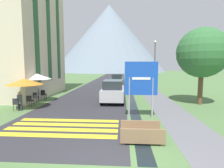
{
  "coord_description": "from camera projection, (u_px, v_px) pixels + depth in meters",
  "views": [
    {
      "loc": [
        0.45,
        -4.98,
        3.03
      ],
      "look_at": [
        -0.52,
        10.0,
        1.44
      ],
      "focal_mm": 28.0,
      "sensor_mm": 36.0,
      "label": 1
    }
  ],
  "objects": [
    {
      "name": "cafe_umbrella_middle_white",
      "position": [
        37.0,
        76.0,
        14.4
      ],
      "size": [
        2.32,
        2.32,
        2.37
      ],
      "color": "#B7B2A8",
      "rests_on": "ground_plane"
    },
    {
      "name": "ground_plane",
      "position": [
        120.0,
        87.0,
        25.14
      ],
      "size": [
        160.0,
        160.0,
        0.0
      ],
      "primitive_type": "plane",
      "color": "#517542"
    },
    {
      "name": "crosswalk_marking",
      "position": [
        63.0,
        127.0,
        8.62
      ],
      "size": [
        5.44,
        2.54,
        0.01
      ],
      "color": "yellow",
      "rests_on": "ground_plane"
    },
    {
      "name": "hotel_building",
      "position": [
        23.0,
        26.0,
        17.08
      ],
      "size": [
        5.6,
        9.45,
        12.8
      ],
      "color": "beige",
      "rests_on": "ground_plane"
    },
    {
      "name": "footpath",
      "position": [
        139.0,
        81.0,
        34.83
      ],
      "size": [
        2.2,
        60.0,
        0.01
      ],
      "color": "slate",
      "rests_on": "ground_plane"
    },
    {
      "name": "parked_car_far",
      "position": [
        117.0,
        80.0,
        25.74
      ],
      "size": [
        1.79,
        4.19,
        1.82
      ],
      "color": "#28663D",
      "rests_on": "ground_plane"
    },
    {
      "name": "drainage_channel",
      "position": [
        127.0,
        81.0,
        34.98
      ],
      "size": [
        0.6,
        60.0,
        0.0
      ],
      "color": "black",
      "rests_on": "ground_plane"
    },
    {
      "name": "streetlamp",
      "position": [
        155.0,
        63.0,
        17.68
      ],
      "size": [
        0.28,
        0.28,
        5.52
      ],
      "color": "#515156",
      "rests_on": "ground_plane"
    },
    {
      "name": "cafe_chair_near_right",
      "position": [
        30.0,
        100.0,
        12.78
      ],
      "size": [
        0.4,
        0.4,
        0.85
      ],
      "rotation": [
        0.0,
        0.0,
        0.14
      ],
      "color": "#232328",
      "rests_on": "ground_plane"
    },
    {
      "name": "road",
      "position": [
        109.0,
        81.0,
        35.22
      ],
      "size": [
        6.4,
        60.0,
        0.01
      ],
      "color": "#2D2D33",
      "rests_on": "ground_plane"
    },
    {
      "name": "cafe_chair_middle",
      "position": [
        35.0,
        96.0,
        14.26
      ],
      "size": [
        0.4,
        0.4,
        0.85
      ],
      "rotation": [
        0.0,
        0.0,
        -0.1
      ],
      "color": "#232328",
      "rests_on": "ground_plane"
    },
    {
      "name": "footbridge",
      "position": [
        141.0,
        135.0,
        7.11
      ],
      "size": [
        1.7,
        1.1,
        0.65
      ],
      "color": "#846647",
      "rests_on": "ground_plane"
    },
    {
      "name": "tree_by_path",
      "position": [
        202.0,
        53.0,
        13.31
      ],
      "size": [
        3.8,
        3.8,
        5.9
      ],
      "color": "brown",
      "rests_on": "ground_plane"
    },
    {
      "name": "person_standing_terrace",
      "position": [
        27.0,
        92.0,
        13.6
      ],
      "size": [
        0.32,
        0.32,
        1.72
      ],
      "color": "#282833",
      "rests_on": "ground_plane"
    },
    {
      "name": "person_seated_near",
      "position": [
        37.0,
        93.0,
        15.01
      ],
      "size": [
        0.32,
        0.32,
        1.25
      ],
      "color": "#282833",
      "rests_on": "ground_plane"
    },
    {
      "name": "cafe_chair_far_right",
      "position": [
        43.0,
        94.0,
        15.67
      ],
      "size": [
        0.4,
        0.4,
        0.85
      ],
      "rotation": [
        0.0,
        0.0,
        -0.37
      ],
      "color": "#232328",
      "rests_on": "ground_plane"
    },
    {
      "name": "parked_car_near",
      "position": [
        113.0,
        91.0,
        14.63
      ],
      "size": [
        1.89,
        4.05,
        1.82
      ],
      "color": "#B2B2B7",
      "rests_on": "ground_plane"
    },
    {
      "name": "cafe_chair_far_left",
      "position": [
        43.0,
        94.0,
        15.62
      ],
      "size": [
        0.4,
        0.4,
        0.85
      ],
      "rotation": [
        0.0,
        0.0,
        0.38
      ],
      "color": "#232328",
      "rests_on": "ground_plane"
    },
    {
      "name": "cafe_umbrella_front_orange",
      "position": [
        25.0,
        82.0,
        12.01
      ],
      "size": [
        2.41,
        2.41,
        2.14
      ],
      "color": "#B7B2A8",
      "rests_on": "ground_plane"
    },
    {
      "name": "cafe_chair_nearest",
      "position": [
        16.0,
        103.0,
        11.69
      ],
      "size": [
        0.4,
        0.4,
        0.85
      ],
      "rotation": [
        0.0,
        0.0,
        0.49
      ],
      "color": "#232328",
      "rests_on": "ground_plane"
    },
    {
      "name": "road_sign",
      "position": [
        141.0,
        83.0,
        9.86
      ],
      "size": [
        1.86,
        0.11,
        3.25
      ],
      "color": "#9E9EA3",
      "rests_on": "ground_plane"
    },
    {
      "name": "mountain_distant",
      "position": [
        109.0,
        39.0,
        90.21
      ],
      "size": [
        56.55,
        56.55,
        33.79
      ],
      "color": "slate",
      "rests_on": "ground_plane"
    },
    {
      "name": "person_seated_far",
      "position": [
        20.0,
        100.0,
        11.76
      ],
      "size": [
        0.32,
        0.32,
        1.28
      ],
      "color": "#282833",
      "rests_on": "ground_plane"
    }
  ]
}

